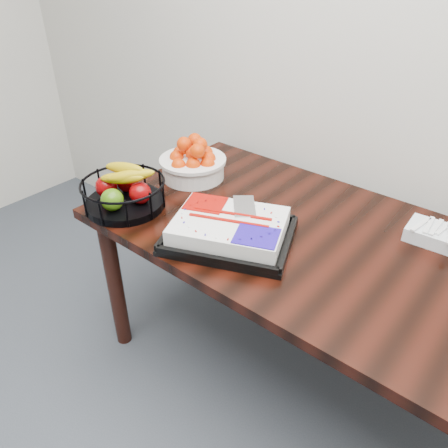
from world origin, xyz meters
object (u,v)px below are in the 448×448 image
Objects in this scene: table at (328,262)px; fruit_basket at (124,191)px; tangerine_bowl at (193,161)px; cake_tray at (230,230)px.

table is 5.46× the size of fruit_basket.
fruit_basket reaches higher than table.
tangerine_bowl is at bearing 175.02° from table.
tangerine_bowl is 0.89× the size of fruit_basket.
tangerine_bowl is 0.37m from fruit_basket.
fruit_basket is (-0.75, -0.30, 0.16)m from table.
fruit_basket is at bearing -169.03° from cake_tray.
table is at bearing 21.87° from fruit_basket.
fruit_basket reaches higher than cake_tray.
table is 0.83m from fruit_basket.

